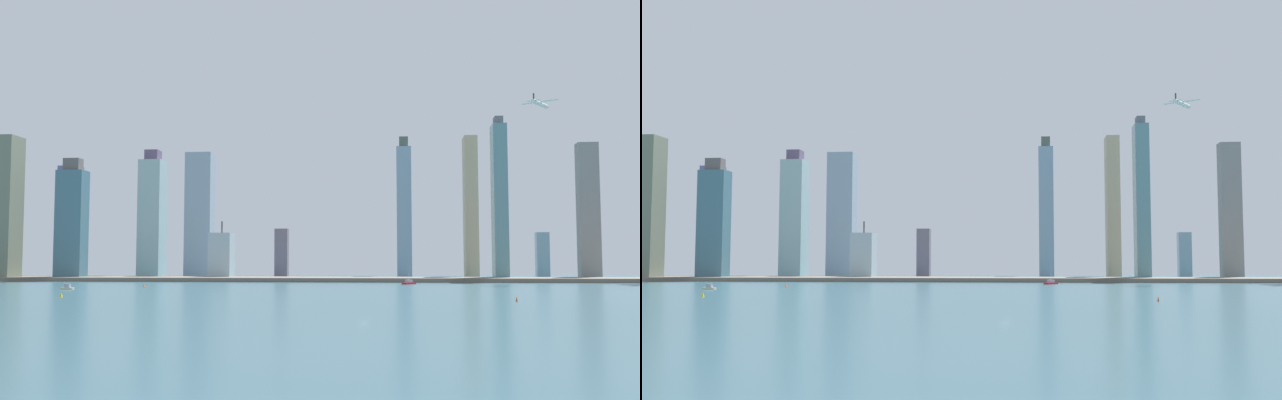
% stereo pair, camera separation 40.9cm
% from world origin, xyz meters
% --- Properties ---
extents(ground_plane, '(6000.00, 6000.00, 0.00)m').
position_xyz_m(ground_plane, '(0.00, 0.00, 0.00)').
color(ground_plane, '#30515D').
extents(waterfront_pier, '(938.87, 67.35, 3.68)m').
position_xyz_m(waterfront_pier, '(0.00, 451.37, 1.84)').
color(waterfront_pier, '#6E6256').
rests_on(waterfront_pier, ground).
extents(skyscraper_0, '(13.01, 27.94, 143.75)m').
position_xyz_m(skyscraper_0, '(84.86, 528.49, 71.87)').
color(skyscraper_0, '#C1AD89').
rests_on(skyscraper_0, ground).
extents(skyscraper_1, '(26.22, 19.92, 117.44)m').
position_xyz_m(skyscraper_1, '(-300.71, 456.55, 55.07)').
color(skyscraper_1, '#426B7B').
rests_on(skyscraper_1, ground).
extents(skyscraper_2, '(15.30, 15.32, 149.20)m').
position_xyz_m(skyscraper_2, '(18.47, 553.78, 71.27)').
color(skyscraper_2, '#7D9FB8').
rests_on(skyscraper_2, ground).
extents(skyscraper_3, '(24.03, 27.37, 138.20)m').
position_xyz_m(skyscraper_3, '(-251.87, 548.83, 65.65)').
color(skyscraper_3, '#97B8BA').
rests_on(skyscraper_3, ground).
extents(skyscraper_4, '(21.60, 19.34, 120.36)m').
position_xyz_m(skyscraper_4, '(-339.16, 537.54, 60.18)').
color(skyscraper_4, slate).
rests_on(skyscraper_4, ground).
extents(skyscraper_5, '(27.73, 22.68, 133.74)m').
position_xyz_m(skyscraper_5, '(-198.25, 544.66, 66.87)').
color(skyscraper_5, '#8BA1B4').
rests_on(skyscraper_5, ground).
extents(skyscraper_7, '(21.31, 25.50, 57.05)m').
position_xyz_m(skyscraper_7, '(-158.81, 480.17, 22.84)').
color(skyscraper_7, '#9BB4BF').
rests_on(skyscraper_7, ground).
extents(skyscraper_8, '(13.68, 13.36, 52.76)m').
position_xyz_m(skyscraper_8, '(-111.44, 555.50, 26.38)').
color(skyscraper_8, slate).
rests_on(skyscraper_8, ground).
extents(skyscraper_9, '(12.41, 27.63, 136.83)m').
position_xyz_m(skyscraper_9, '(-352.93, 437.92, 68.41)').
color(skyscraper_9, slate).
rests_on(skyscraper_9, ground).
extents(skyscraper_11, '(19.25, 16.06, 133.01)m').
position_xyz_m(skyscraper_11, '(195.01, 509.47, 66.50)').
color(skyscraper_11, gray).
rests_on(skyscraper_11, ground).
extents(skyscraper_12, '(12.80, 26.23, 154.28)m').
position_xyz_m(skyscraper_12, '(106.83, 478.16, 74.73)').
color(skyscraper_12, slate).
rests_on(skyscraper_12, ground).
extents(skyscraper_13, '(12.42, 12.17, 47.03)m').
position_xyz_m(skyscraper_13, '(154.95, 531.91, 23.52)').
color(skyscraper_13, '#7BA0B5').
rests_on(skyscraper_13, ground).
extents(boat_0, '(10.05, 5.44, 3.78)m').
position_xyz_m(boat_0, '(-203.77, 235.50, 1.35)').
color(boat_0, beige).
rests_on(boat_0, ground).
extents(boat_2, '(11.77, 16.72, 9.38)m').
position_xyz_m(boat_2, '(19.99, 372.31, 1.28)').
color(boat_2, '#AF242B').
rests_on(boat_2, ground).
extents(channel_buoy_0, '(1.98, 1.98, 1.58)m').
position_xyz_m(channel_buoy_0, '(-173.17, 297.04, 0.79)').
color(channel_buoy_0, '#E54C19').
rests_on(channel_buoy_0, ground).
extents(channel_buoy_1, '(1.72, 1.72, 2.50)m').
position_xyz_m(channel_buoy_1, '(-163.06, 137.80, 1.25)').
color(channel_buoy_1, yellow).
rests_on(channel_buoy_1, ground).
extents(channel_buoy_2, '(1.03, 1.03, 2.30)m').
position_xyz_m(channel_buoy_2, '(65.50, 117.57, 1.15)').
color(channel_buoy_2, '#E54C19').
rests_on(channel_buoy_2, ground).
extents(airplane, '(28.49, 29.47, 8.60)m').
position_xyz_m(airplane, '(133.35, 410.64, 152.54)').
color(airplane, silver).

